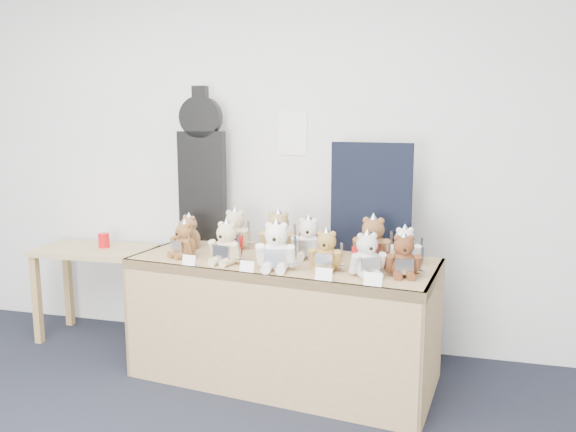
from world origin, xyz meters
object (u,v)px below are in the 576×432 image
(red_cup, at_px, (104,240))
(teddy_back_centre_right, at_px, (308,240))
(teddy_front_end, at_px, (404,258))
(display_table, at_px, (279,288))
(teddy_back_left, at_px, (235,231))
(side_table, at_px, (96,264))
(teddy_back_centre_left, at_px, (278,235))
(teddy_front_far_right, at_px, (367,256))
(guitar_case, at_px, (202,166))
(teddy_back_end, at_px, (405,247))
(teddy_front_far_left, at_px, (184,241))
(teddy_front_left, at_px, (227,244))
(teddy_front_right, at_px, (326,252))
(teddy_back_right, at_px, (373,242))
(teddy_front_centre, at_px, (276,248))
(teddy_back_far_left, at_px, (189,233))

(red_cup, bearing_deg, teddy_back_centre_right, -8.38)
(red_cup, relative_size, teddy_front_end, 0.40)
(display_table, relative_size, teddy_back_left, 6.49)
(side_table, xyz_separation_m, red_cup, (0.06, 0.03, 0.18))
(teddy_back_centre_left, bearing_deg, teddy_front_far_right, -35.23)
(guitar_case, relative_size, teddy_back_end, 4.24)
(teddy_front_far_left, xyz_separation_m, teddy_front_left, (0.31, -0.08, 0.01))
(display_table, distance_m, red_cup, 1.49)
(teddy_front_right, height_order, teddy_back_centre_left, teddy_back_centre_left)
(guitar_case, bearing_deg, display_table, -39.47)
(teddy_front_far_left, relative_size, teddy_back_centre_right, 0.88)
(teddy_front_end, bearing_deg, teddy_back_right, 117.66)
(side_table, distance_m, teddy_front_end, 2.31)
(teddy_front_centre, distance_m, teddy_front_far_right, 0.51)
(teddy_back_left, bearing_deg, teddy_front_far_right, -27.10)
(teddy_front_far_left, height_order, teddy_back_centre_right, teddy_back_centre_right)
(red_cup, height_order, teddy_back_left, teddy_back_left)
(teddy_back_right, bearing_deg, teddy_back_end, 5.72)
(guitar_case, xyz_separation_m, teddy_front_far_right, (1.24, -0.66, -0.42))
(teddy_front_right, xyz_separation_m, teddy_back_centre_right, (-0.16, 0.27, 0.01))
(teddy_front_far_left, xyz_separation_m, teddy_back_centre_left, (0.55, 0.21, 0.03))
(teddy_front_centre, bearing_deg, teddy_back_far_left, 144.97)
(teddy_front_left, relative_size, teddy_back_far_left, 1.14)
(guitar_case, distance_m, teddy_front_centre, 1.06)
(teddy_back_centre_left, bearing_deg, teddy_back_far_left, 172.53)
(teddy_back_centre_right, bearing_deg, guitar_case, 151.61)
(red_cup, distance_m, teddy_front_centre, 1.58)
(guitar_case, bearing_deg, teddy_front_right, -35.85)
(teddy_back_centre_left, distance_m, teddy_back_end, 0.79)
(guitar_case, height_order, teddy_front_end, guitar_case)
(teddy_front_right, bearing_deg, teddy_back_centre_right, 122.75)
(guitar_case, distance_m, teddy_back_end, 1.53)
(guitar_case, distance_m, teddy_back_left, 0.56)
(guitar_case, height_order, teddy_front_left, guitar_case)
(teddy_front_end, bearing_deg, teddy_back_end, 83.20)
(teddy_back_right, bearing_deg, teddy_back_centre_right, -178.89)
(teddy_front_far_left, xyz_separation_m, teddy_front_centre, (0.64, -0.15, 0.02))
(guitar_case, distance_m, teddy_front_right, 1.25)
(teddy_back_end, bearing_deg, teddy_front_centre, -173.31)
(guitar_case, xyz_separation_m, teddy_back_left, (0.32, -0.22, -0.41))
(teddy_back_right, bearing_deg, red_cup, 176.51)
(teddy_back_centre_left, bearing_deg, teddy_front_end, -26.53)
(teddy_front_far_left, bearing_deg, teddy_back_end, 34.70)
(red_cup, height_order, teddy_front_centre, teddy_front_centre)
(teddy_front_centre, relative_size, teddy_back_centre_right, 1.09)
(teddy_front_right, distance_m, teddy_back_centre_left, 0.48)
(guitar_case, relative_size, teddy_back_centre_right, 3.73)
(teddy_back_left, distance_m, teddy_back_centre_left, 0.33)
(teddy_front_far_right, relative_size, teddy_back_left, 0.92)
(teddy_front_far_left, xyz_separation_m, teddy_front_end, (1.34, -0.11, 0.00))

